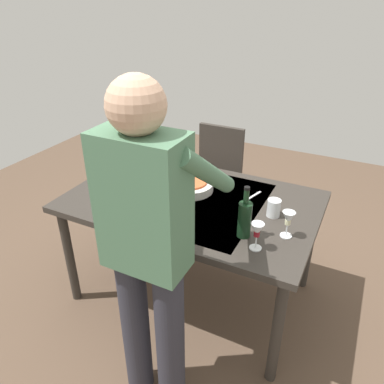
% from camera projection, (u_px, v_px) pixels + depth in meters
% --- Properties ---
extents(ground_plane, '(6.00, 6.00, 0.00)m').
position_uv_depth(ground_plane, '(192.00, 290.00, 2.72)').
color(ground_plane, brown).
extents(dining_table, '(1.55, 0.99, 0.77)m').
position_uv_depth(dining_table, '(192.00, 209.00, 2.39)').
color(dining_table, '#332D28').
rests_on(dining_table, ground_plane).
extents(chair_near, '(0.40, 0.40, 0.91)m').
position_uv_depth(chair_near, '(216.00, 173.00, 3.24)').
color(chair_near, black).
rests_on(chair_near, ground_plane).
extents(person_server, '(0.42, 0.61, 1.69)m').
position_uv_depth(person_server, '(149.00, 246.00, 1.60)').
color(person_server, '#2D2D38').
rests_on(person_server, ground_plane).
extents(wine_bottle, '(0.07, 0.07, 0.30)m').
position_uv_depth(wine_bottle, '(245.00, 218.00, 1.95)').
color(wine_bottle, black).
rests_on(wine_bottle, dining_table).
extents(wine_glass_left, '(0.07, 0.07, 0.15)m').
position_uv_depth(wine_glass_left, '(257.00, 231.00, 1.86)').
color(wine_glass_left, white).
rests_on(wine_glass_left, dining_table).
extents(wine_glass_right, '(0.07, 0.07, 0.15)m').
position_uv_depth(wine_glass_right, '(288.00, 220.00, 1.95)').
color(wine_glass_right, white).
rests_on(wine_glass_right, dining_table).
extents(water_cup_near_left, '(0.07, 0.07, 0.10)m').
position_uv_depth(water_cup_near_left, '(136.00, 153.00, 2.89)').
color(water_cup_near_left, silver).
rests_on(water_cup_near_left, dining_table).
extents(water_cup_near_right, '(0.08, 0.08, 0.10)m').
position_uv_depth(water_cup_near_right, '(274.00, 208.00, 2.16)').
color(water_cup_near_right, silver).
rests_on(water_cup_near_right, dining_table).
extents(serving_bowl_pasta, '(0.30, 0.30, 0.07)m').
position_uv_depth(serving_bowl_pasta, '(190.00, 186.00, 2.45)').
color(serving_bowl_pasta, silver).
rests_on(serving_bowl_pasta, dining_table).
extents(side_bowl_salad, '(0.18, 0.18, 0.07)m').
position_uv_depth(side_bowl_salad, '(153.00, 165.00, 2.74)').
color(side_bowl_salad, silver).
rests_on(side_bowl_salad, dining_table).
extents(dinner_plate_near, '(0.23, 0.23, 0.01)m').
position_uv_depth(dinner_plate_near, '(123.00, 210.00, 2.23)').
color(dinner_plate_near, silver).
rests_on(dinner_plate_near, dining_table).
extents(table_knife, '(0.07, 0.20, 0.00)m').
position_uv_depth(table_knife, '(251.00, 197.00, 2.37)').
color(table_knife, silver).
rests_on(table_knife, dining_table).
extents(table_fork, '(0.01, 0.18, 0.00)m').
position_uv_depth(table_fork, '(173.00, 217.00, 2.17)').
color(table_fork, silver).
rests_on(table_fork, dining_table).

